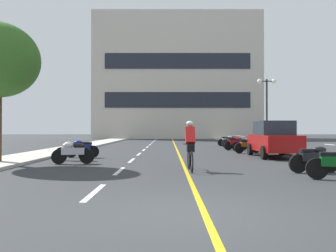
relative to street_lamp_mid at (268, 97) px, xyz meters
The scene contains 30 objects.
ground_plane 8.12m from the street_lamp_mid, behind, with size 140.00×140.00×0.00m, color #2D3033.
curb_left 15.17m from the street_lamp_mid, 167.50° to the left, with size 2.40×72.00×0.12m, color #B7B2A8.
curb_right 4.96m from the street_lamp_mid, 88.95° to the left, with size 2.40×72.00×0.12m, color #B7B2A8.
lane_dash_0 21.28m from the street_lamp_mid, 115.91° to the right, with size 0.14×2.20×0.01m, color silver.
lane_dash_1 17.84m from the street_lamp_mid, 121.67° to the right, with size 0.14×2.20×0.01m, color silver.
lane_dash_2 14.68m from the street_lamp_mid, 130.19° to the right, with size 0.14×2.20×0.01m, color silver.
lane_dash_3 12.04m from the street_lamp_mid, 143.28° to the right, with size 0.14×2.20×0.01m, color silver.
lane_dash_4 10.32m from the street_lamp_mid, 162.86° to the right, with size 0.14×2.20×0.01m, color silver.
lane_dash_5 9.99m from the street_lamp_mid, behind, with size 0.14×2.20×0.01m, color silver.
lane_dash_6 11.19m from the street_lamp_mid, 150.46° to the left, with size 0.14×2.20×0.01m, color silver.
lane_dash_7 13.52m from the street_lamp_mid, 134.88° to the left, with size 0.14×2.20×0.01m, color silver.
lane_dash_8 16.50m from the street_lamp_mid, 124.75° to the left, with size 0.14×2.20×0.01m, color silver.
lane_dash_9 19.84m from the street_lamp_mid, 118.02° to the left, with size 0.14×2.20×0.01m, color silver.
lane_dash_10 23.39m from the street_lamp_mid, 113.35° to the left, with size 0.14×2.20×0.01m, color silver.
lane_dash_11 27.07m from the street_lamp_mid, 109.95° to the left, with size 0.14×2.20×0.01m, color silver.
centre_line_yellow 8.52m from the street_lamp_mid, 155.23° to the left, with size 0.12×66.00×0.01m, color gold.
office_building 30.31m from the street_lamp_mid, 101.85° to the left, with size 25.09×10.09×18.84m.
street_lamp_mid is the anchor object (origin of this frame).
parked_car_near 9.67m from the street_lamp_mid, 103.72° to the right, with size 1.94×4.21×1.82m.
motorcycle_2 15.90m from the street_lamp_mid, 100.24° to the right, with size 1.70×0.60×0.92m.
motorcycle_3 17.18m from the street_lamp_mid, 132.41° to the right, with size 1.69×0.60×0.92m.
motorcycle_4 16.40m from the street_lamp_mid, 137.16° to the right, with size 1.70×0.60×0.92m.
motorcycle_5 15.35m from the street_lamp_mid, 141.87° to the right, with size 1.70×0.60×0.92m.
motorcycle_6 7.46m from the street_lamp_mid, 115.00° to the right, with size 1.66×0.72×0.92m.
motorcycle_7 6.23m from the street_lamp_mid, 119.96° to the right, with size 1.67×0.70×0.92m.
motorcycle_8 5.40m from the street_lamp_mid, 133.94° to the right, with size 1.69×0.63×0.92m.
motorcycle_9 4.41m from the street_lamp_mid, 161.59° to the right, with size 1.69×0.63×0.92m.
motorcycle_10 4.33m from the street_lamp_mid, 156.47° to the left, with size 1.68×0.67×0.92m.
motorcycle_11 4.95m from the street_lamp_mid, 134.47° to the left, with size 1.70×0.60×0.92m.
cyclist_rider 16.51m from the street_lamp_mid, 114.56° to the right, with size 0.42×1.77×1.71m.
Camera 1 is at (-0.36, -5.84, 1.41)m, focal length 37.63 mm.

